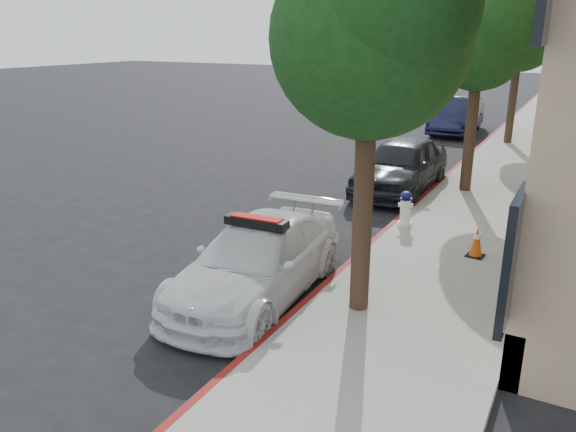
% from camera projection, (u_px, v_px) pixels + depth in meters
% --- Properties ---
extents(ground, '(120.00, 120.00, 0.00)m').
position_uv_depth(ground, '(266.00, 245.00, 12.01)').
color(ground, black).
rests_on(ground, ground).
extents(sidewalk, '(3.20, 50.00, 0.15)m').
position_uv_depth(sidewalk, '(511.00, 166.00, 18.71)').
color(sidewalk, gray).
rests_on(sidewalk, ground).
extents(curb_strip, '(0.12, 50.00, 0.15)m').
position_uv_depth(curb_strip, '(464.00, 161.00, 19.40)').
color(curb_strip, maroon).
rests_on(curb_strip, ground).
extents(tree_near, '(2.92, 2.82, 5.62)m').
position_uv_depth(tree_near, '(372.00, 36.00, 7.66)').
color(tree_near, black).
rests_on(tree_near, sidewalk).
extents(tree_mid, '(2.77, 2.64, 5.43)m').
position_uv_depth(tree_mid, '(481.00, 39.00, 14.38)').
color(tree_mid, black).
rests_on(tree_mid, sidewalk).
extents(tree_far, '(3.10, 3.00, 5.81)m').
position_uv_depth(tree_far, '(522.00, 30.00, 21.00)').
color(tree_far, black).
rests_on(tree_far, sidewalk).
extents(police_car, '(2.03, 4.48, 1.42)m').
position_uv_depth(police_car, '(257.00, 261.00, 9.52)').
color(police_car, silver).
rests_on(police_car, ground).
extents(parked_car_mid, '(1.83, 4.51, 1.53)m').
position_uv_depth(parked_car_mid, '(401.00, 165.00, 15.79)').
color(parked_car_mid, black).
rests_on(parked_car_mid, ground).
extents(parked_car_far, '(1.77, 4.78, 1.56)m').
position_uv_depth(parked_car_far, '(457.00, 115.00, 25.08)').
color(parked_car_far, '#151936').
rests_on(parked_car_far, ground).
extents(fire_hydrant, '(0.34, 0.31, 0.81)m').
position_uv_depth(fire_hydrant, '(405.00, 209.00, 12.60)').
color(fire_hydrant, white).
rests_on(fire_hydrant, sidewalk).
extents(traffic_cone, '(0.35, 0.35, 0.61)m').
position_uv_depth(traffic_cone, '(477.00, 242.00, 10.90)').
color(traffic_cone, black).
rests_on(traffic_cone, sidewalk).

